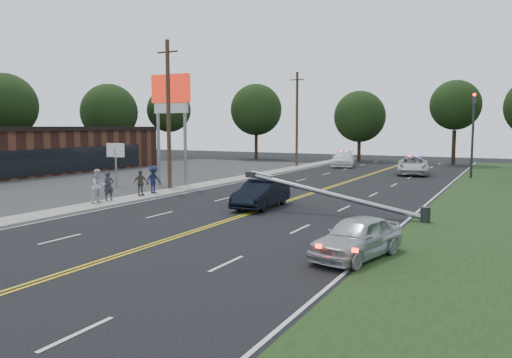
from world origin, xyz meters
The scene contains 25 objects.
ground centered at (0.00, 0.00, 0.00)m, with size 120.00×120.00×0.00m, color black.
parking_lot centered at (-20.00, 10.00, 0.01)m, with size 25.00×60.00×0.01m, color #2D2D2D.
sidewalk centered at (-8.40, 10.00, 0.06)m, with size 1.80×70.00×0.12m, color gray.
centerline_yellow centered at (0.00, 10.00, 0.01)m, with size 0.36×80.00×0.00m, color gold.
pharmacy_building centered at (-27.99, 14.00, 2.20)m, with size 8.40×30.40×4.30m.
pylon_sign centered at (-10.50, 14.00, 6.00)m, with size 3.20×0.35×8.00m.
small_sign centered at (-14.00, 12.00, 2.33)m, with size 1.60×0.14×3.10m.
traffic_signal centered at (8.30, 30.00, 4.21)m, with size 0.28×0.41×7.05m.
fallen_streetlight centered at (4.19, 8.00, 0.92)m, with size 9.36×0.44×1.91m.
utility_pole_mid centered at (-9.20, 12.00, 5.08)m, with size 1.60×0.28×10.00m.
utility_pole_far centered at (-9.20, 34.00, 5.08)m, with size 1.60×0.28×10.00m.
tree_2 centered at (-37.53, 20.31, 6.52)m, with size 7.01×7.01×10.03m.
tree_3 centered at (-34.53, 32.81, 6.10)m, with size 7.17×7.17×9.69m.
tree_4 centered at (-30.38, 39.69, 6.48)m, with size 5.92×5.92×9.46m.
tree_5 centered at (-19.18, 43.77, 6.51)m, with size 6.77×6.77×9.90m.
tree_6 centered at (-5.96, 46.34, 5.54)m, with size 6.38×6.38×8.74m.
tree_7 centered at (5.28, 45.06, 6.67)m, with size 5.58×5.58×9.48m.
crashed_sedan centered at (-0.31, 8.27, 0.74)m, with size 1.57×4.51×1.49m, color black.
waiting_sedan centered at (7.11, 0.61, 0.69)m, with size 1.62×4.03×1.37m, color #B0B3B9.
emergency_a centered at (3.40, 30.96, 0.79)m, with size 2.62×5.68×1.58m, color silver.
emergency_b centered at (-4.92, 36.75, 0.82)m, with size 2.30×5.67×1.64m, color white.
bystander_a centered at (-8.79, 5.86, 0.94)m, with size 0.60×0.39×1.64m, color #2A2A32.
bystander_b centered at (-8.60, 4.90, 1.05)m, with size 0.90×0.70×1.86m, color silver.
bystander_c centered at (-8.55, 9.51, 0.97)m, with size 1.10×0.63×1.71m, color #191E40.
bystander_d centered at (-8.51, 8.21, 0.90)m, with size 0.91×0.38×1.55m, color #564D45.
Camera 1 is at (11.60, -15.08, 4.28)m, focal length 35.00 mm.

